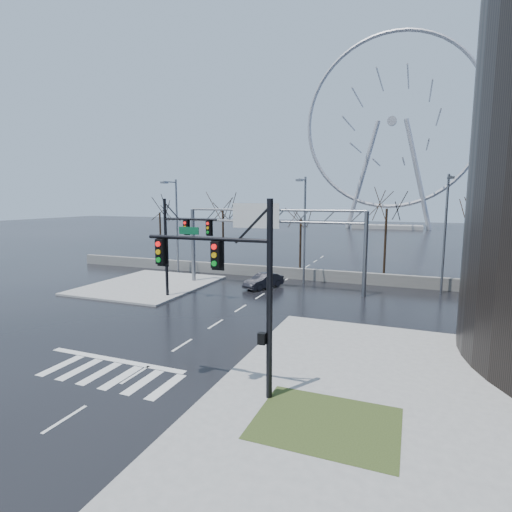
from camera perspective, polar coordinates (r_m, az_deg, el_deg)
The scene contains 18 objects.
ground at distance 22.86m, azimuth -10.48°, elevation -12.41°, with size 260.00×260.00×0.00m, color black.
sidewalk_right_ext at distance 21.64m, azimuth 16.51°, elevation -13.62°, with size 12.00×10.00×0.15m, color gray.
sidewalk_far at distance 38.38m, azimuth -14.99°, elevation -4.00°, with size 10.00×12.00×0.15m, color gray.
grass_strip at distance 15.45m, azimuth 10.00°, elevation -22.41°, with size 5.00×4.00×0.02m, color #313C19.
barrier_wall at distance 40.47m, azimuth 4.63°, elevation -2.43°, with size 52.00×0.50×1.10m, color slate.
signal_mast_near at distance 15.72m, azimuth -2.77°, elevation -3.26°, with size 5.52×0.41×8.00m.
signal_mast_far at distance 32.29m, azimuth -11.15°, elevation 2.42°, with size 4.72×0.41×8.00m.
sign_gantry at distance 35.22m, azimuth 1.74°, elevation 3.61°, with size 16.36×0.40×7.60m.
streetlight_left at distance 43.24m, azimuth -11.49°, elevation 5.24°, with size 0.50×2.55×10.00m.
streetlight_mid at distance 37.52m, azimuth 6.84°, elevation 4.92°, with size 0.50×2.55×10.00m.
streetlight_right at distance 36.39m, azimuth 25.48°, elevation 4.08°, with size 0.50×2.55×10.00m.
tree_far_left at distance 51.44m, azimuth -13.57°, elevation 5.27°, with size 3.50×3.50×7.00m.
tree_left at distance 46.40m, azimuth -4.76°, elevation 5.67°, with size 3.75×3.75×7.50m.
tree_center at distance 44.19m, azimuth 6.40°, elevation 4.48°, with size 3.25×3.25×6.50m.
tree_right at distance 41.69m, azimuth 18.13°, elevation 5.35°, with size 3.90×3.90×7.80m.
tree_far_right at distance 42.52m, azimuth 28.96°, elevation 3.69°, with size 3.40×3.40×6.80m.
ferris_wheel at distance 114.71m, azimuth 18.81°, elevation 16.86°, with size 45.00×6.00×50.91m.
car at distance 35.98m, azimuth 1.08°, elevation -3.56°, with size 1.41×4.03×1.33m, color black.
Camera 1 is at (11.49, -18.08, 7.99)m, focal length 28.00 mm.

